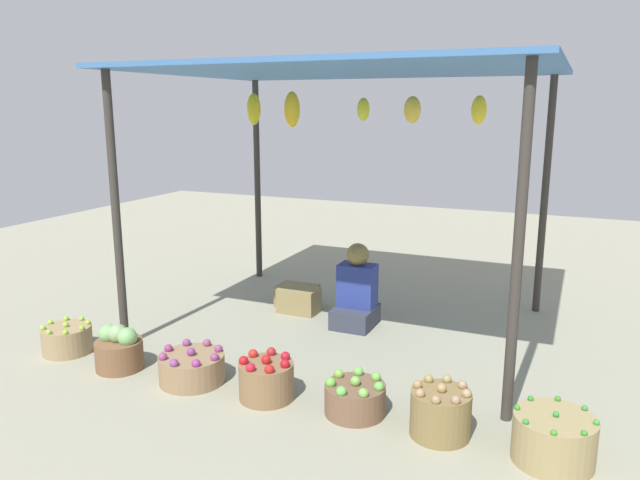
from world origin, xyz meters
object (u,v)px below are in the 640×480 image
at_px(basket_limes, 67,339).
at_px(wooden_crate_stacked_rear, 297,296).
at_px(basket_green_chilies, 554,439).
at_px(basket_red_apples, 266,379).
at_px(basket_potatoes, 441,412).
at_px(vendor_person, 356,294).
at_px(basket_green_apples, 355,398).
at_px(basket_cabbages, 119,350).
at_px(wooden_crate_near_vendor, 299,300).
at_px(basket_purple_onions, 192,367).

height_order(basket_limes, wooden_crate_stacked_rear, basket_limes).
bearing_deg(basket_green_chilies, wooden_crate_stacked_rear, 143.14).
height_order(basket_red_apples, basket_potatoes, basket_potatoes).
height_order(vendor_person, basket_green_apples, vendor_person).
xyz_separation_m(basket_limes, basket_cabbages, (0.63, -0.08, 0.04)).
height_order(basket_green_chilies, wooden_crate_near_vendor, basket_green_chilies).
bearing_deg(basket_cabbages, basket_red_apples, 1.24).
bearing_deg(basket_green_apples, basket_cabbages, -177.82).
height_order(vendor_person, basket_purple_onions, vendor_person).
xyz_separation_m(basket_potatoes, wooden_crate_stacked_rear, (-1.91, 1.91, -0.05)).
xyz_separation_m(basket_green_chilies, wooden_crate_near_vendor, (-2.47, 1.75, -0.02)).
bearing_deg(vendor_person, basket_limes, -141.63).
xyz_separation_m(basket_green_apples, basket_green_chilies, (1.24, -0.06, 0.03)).
relative_size(vendor_person, wooden_crate_stacked_rear, 1.92).
bearing_deg(basket_green_chilies, basket_green_apples, 177.04).
relative_size(basket_limes, basket_red_apples, 1.04).
bearing_deg(basket_cabbages, basket_green_chilies, 0.17).
bearing_deg(wooden_crate_stacked_rear, wooden_crate_near_vendor, -60.29).
bearing_deg(basket_red_apples, basket_green_chilies, -0.56).
distance_m(basket_cabbages, basket_green_apples, 1.94).
bearing_deg(basket_green_apples, basket_purple_onions, -178.38).
bearing_deg(basket_red_apples, basket_green_apples, 4.04).
relative_size(basket_green_apples, wooden_crate_stacked_rear, 1.01).
distance_m(vendor_person, wooden_crate_stacked_rear, 0.82).
height_order(basket_limes, basket_red_apples, basket_red_apples).
bearing_deg(basket_purple_onions, basket_limes, 178.06).
relative_size(vendor_person, basket_cabbages, 2.13).
bearing_deg(basket_green_chilies, basket_red_apples, 179.44).
xyz_separation_m(vendor_person, basket_red_apples, (-0.07, -1.62, -0.16)).
bearing_deg(basket_limes, basket_purple_onions, -1.94).
bearing_deg(basket_limes, basket_potatoes, -0.94).
bearing_deg(basket_limes, basket_red_apples, -1.59).
xyz_separation_m(vendor_person, basket_purple_onions, (-0.70, -1.61, -0.19)).
xyz_separation_m(basket_red_apples, basket_potatoes, (1.23, 0.00, 0.01)).
bearing_deg(basket_green_chilies, wooden_crate_near_vendor, 144.67).
bearing_deg(basket_red_apples, wooden_crate_near_vendor, 108.36).
relative_size(vendor_person, basket_potatoes, 2.07).
bearing_deg(basket_green_chilies, basket_purple_onions, 179.37).
bearing_deg(basket_red_apples, vendor_person, 87.43).
height_order(basket_limes, basket_purple_onions, basket_purple_onions).
xyz_separation_m(vendor_person, basket_green_chilies, (1.82, -1.64, -0.16)).
xyz_separation_m(basket_green_chilies, wooden_crate_stacked_rear, (-2.57, 1.93, -0.03)).
relative_size(basket_red_apples, basket_green_apples, 0.94).
bearing_deg(basket_limes, basket_green_apples, -0.16).
relative_size(basket_purple_onions, basket_green_apples, 1.19).
height_order(basket_green_apples, wooden_crate_near_vendor, basket_green_apples).
distance_m(basket_red_apples, wooden_crate_stacked_rear, 2.02).
xyz_separation_m(basket_limes, basket_green_apples, (2.56, -0.01, -0.00)).
relative_size(basket_potatoes, wooden_crate_stacked_rear, 0.92).
xyz_separation_m(basket_purple_onions, basket_potatoes, (1.86, -0.01, 0.04)).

